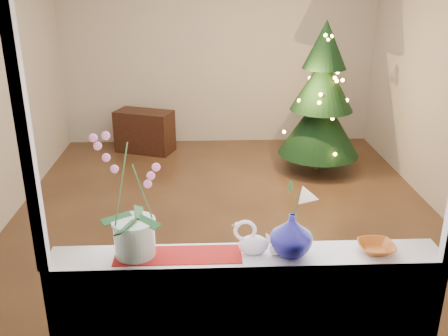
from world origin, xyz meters
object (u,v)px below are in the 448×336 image
Objects in this scene: orchid_pot at (132,197)px; amber_dish at (376,248)px; swan at (254,238)px; blue_vase at (292,232)px; paperweight at (275,249)px; xmas_tree at (322,98)px; side_table at (145,131)px.

orchid_pot reaches higher than amber_dish.
amber_dish is (1.34, -0.02, -0.33)m from orchid_pot.
swan is 0.82× the size of blue_vase.
paperweight is (0.77, -0.03, -0.32)m from orchid_pot.
swan is at bearing -108.41° from xmas_tree.
blue_vase is at bearing -14.53° from swan.
orchid_pot is 4.54m from side_table.
xmas_tree reaches higher than amber_dish.
side_table is at bearing 112.12° from amber_dish.
blue_vase is at bearing -1.59° from orchid_pot.
paperweight is 0.04× the size of xmas_tree.
xmas_tree is (1.86, 3.60, -0.33)m from orchid_pot.
amber_dish is 3.66m from xmas_tree.
swan reaches higher than amber_dish.
amber_dish is 4.82m from side_table.
orchid_pot is 4.09× the size of amber_dish.
side_table is at bearing 95.90° from orchid_pot.
blue_vase is 1.62× the size of amber_dish.
orchid_pot reaches higher than paperweight.
xmas_tree is (1.00, 3.63, -0.12)m from blue_vase.
xmas_tree is at bearing 73.41° from paperweight.
paperweight is (0.12, -0.02, -0.06)m from swan.
amber_dish is (0.57, 0.01, -0.01)m from paperweight.
amber_dish is 0.22× the size of side_table.
amber_dish is at bearing 0.54° from blue_vase.
orchid_pot reaches higher than swan.
blue_vase is at bearing -179.46° from amber_dish.
side_table is (-2.31, 0.80, -0.65)m from xmas_tree.
swan is (0.65, -0.01, -0.26)m from orchid_pot.
side_table is (-1.31, 4.43, -0.77)m from blue_vase.
xmas_tree reaches higher than orchid_pot.
blue_vase is at bearing -52.99° from side_table.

